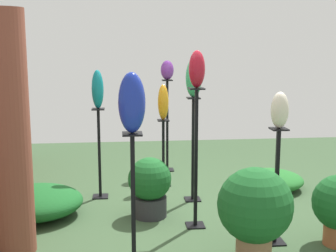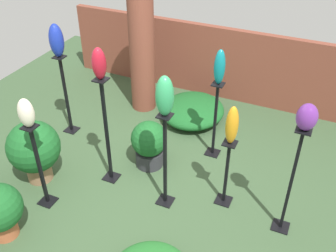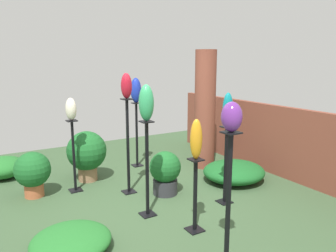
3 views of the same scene
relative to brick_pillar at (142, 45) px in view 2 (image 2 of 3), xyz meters
The scene contains 20 objects.
ground_plane 2.35m from the brick_pillar, 61.51° to the right, with size 8.00×8.00×0.00m, color #385133.
brick_wall_back 1.42m from the brick_pillar, 42.69° to the left, with size 5.60×0.12×1.30m, color brown.
brick_pillar is the anchor object (origin of this frame).
pedestal_ivory 2.65m from the brick_pillar, 91.58° to the right, with size 0.20×0.20×1.18m.
pedestal_teal 1.83m from the brick_pillar, 26.48° to the right, with size 0.20×0.20×1.18m.
pedestal_ruby 1.95m from the brick_pillar, 76.61° to the right, with size 0.20×0.20×1.53m.
pedestal_violet 3.30m from the brick_pillar, 32.87° to the right, with size 0.20×0.20×1.44m.
pedestal_cobalt 1.46m from the brick_pillar, 122.72° to the right, with size 0.20×0.20×1.29m.
pedestal_amber 2.68m from the brick_pillar, 39.53° to the right, with size 0.20×0.20×0.94m.
pedestal_jade 2.41m from the brick_pillar, 56.26° to the right, with size 0.20×0.20×1.33m.
art_vase_ivory 2.59m from the brick_pillar, 91.58° to the right, with size 0.18×0.17×0.36m, color beige.
art_vase_teal 1.74m from the brick_pillar, 26.48° to the right, with size 0.15×0.15×0.49m, color #0F727A.
art_vase_ruby 1.98m from the brick_pillar, 76.61° to the right, with size 0.17×0.17×0.39m, color maroon.
art_vase_violet 3.29m from the brick_pillar, 32.87° to the right, with size 0.21×0.20×0.29m, color #6B2D8C.
art_vase_cobalt 1.40m from the brick_pillar, 122.72° to the right, with size 0.20×0.22×0.49m, color #192D9E.
art_vase_amber 2.57m from the brick_pillar, 39.53° to the right, with size 0.15×0.15×0.49m, color orange.
art_vase_jade 2.38m from the brick_pillar, 56.26° to the right, with size 0.20×0.20×0.48m, color #2D9356.
potted_plant_mid_left 1.76m from the brick_pillar, 60.00° to the right, with size 0.50×0.50×0.70m.
potted_plant_near_pillar 2.39m from the brick_pillar, 101.15° to the right, with size 0.70×0.70×0.89m.
foliage_bed_west 1.35m from the brick_pillar, ahead, with size 1.03×1.12×0.34m, color #195923.
Camera 2 is at (1.83, -3.42, 3.69)m, focal length 42.00 mm.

